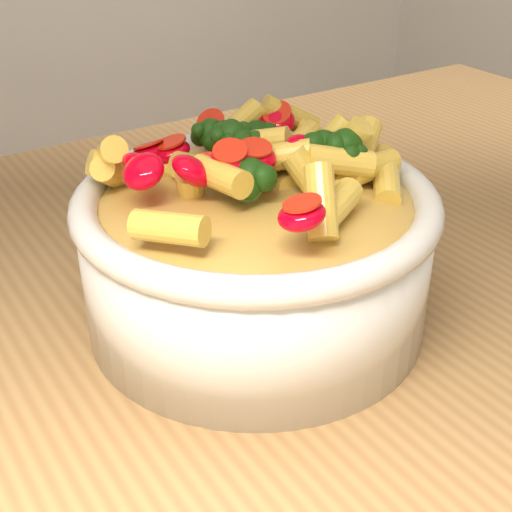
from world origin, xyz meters
TOP-DOWN VIEW (x-y plane):
  - table at (0.00, 0.00)m, footprint 1.20×0.80m
  - serving_bowl at (-0.07, -0.03)m, footprint 0.25×0.25m
  - pasta_salad at (-0.07, -0.03)m, footprint 0.20×0.20m

SIDE VIEW (x-z plane):
  - table at x=0.00m, z-range 0.35..1.25m
  - serving_bowl at x=-0.07m, z-range 0.90..1.01m
  - pasta_salad at x=-0.07m, z-range 1.00..1.04m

